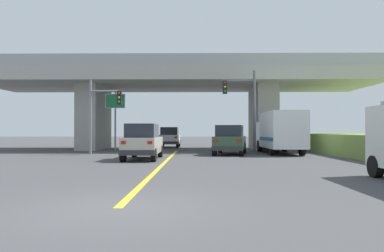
{
  "coord_description": "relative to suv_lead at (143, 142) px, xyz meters",
  "views": [
    {
      "loc": [
        1.64,
        -7.64,
        1.6
      ],
      "look_at": [
        1.35,
        15.8,
        1.94
      ],
      "focal_mm": 34.47,
      "sensor_mm": 36.0,
      "label": 1
    }
  ],
  "objects": [
    {
      "name": "ground",
      "position": [
        1.43,
        11.89,
        -1.01
      ],
      "size": [
        160.0,
        160.0,
        0.0
      ],
      "primitive_type": "plane",
      "color": "#424244"
    },
    {
      "name": "overpass_bridge",
      "position": [
        1.43,
        11.89,
        4.4
      ],
      "size": [
        34.01,
        9.4,
        7.63
      ],
      "color": "#A8A59E",
      "rests_on": "ground"
    },
    {
      "name": "lane_divider_stripe",
      "position": [
        1.43,
        -1.99,
        -1.01
      ],
      "size": [
        0.2,
        22.71,
        0.01
      ],
      "primitive_type": "cube",
      "color": "yellow",
      "rests_on": "ground"
    },
    {
      "name": "suv_lead",
      "position": [
        0.0,
        0.0,
        0.0
      ],
      "size": [
        1.87,
        4.68,
        2.02
      ],
      "color": "#B7B29E",
      "rests_on": "ground"
    },
    {
      "name": "suv_crossing",
      "position": [
        5.39,
        4.6,
        0.0
      ],
      "size": [
        2.76,
        4.96,
        2.02
      ],
      "rotation": [
        0.0,
        0.0,
        -0.17
      ],
      "color": "#2D4C33",
      "rests_on": "ground"
    },
    {
      "name": "box_truck",
      "position": [
        9.07,
        5.57,
        0.56
      ],
      "size": [
        2.33,
        7.11,
        2.96
      ],
      "color": "silver",
      "rests_on": "ground"
    },
    {
      "name": "sedan_oncoming",
      "position": [
        0.36,
        16.16,
        -0.0
      ],
      "size": [
        1.97,
        4.28,
        2.02
      ],
      "color": "silver",
      "rests_on": "ground"
    },
    {
      "name": "traffic_signal_nearside",
      "position": [
        6.55,
        5.79,
        2.75
      ],
      "size": [
        2.4,
        0.36,
        6.04
      ],
      "color": "#56595E",
      "rests_on": "ground"
    },
    {
      "name": "traffic_signal_farside",
      "position": [
        -3.67,
        4.85,
        2.22
      ],
      "size": [
        2.28,
        0.36,
        5.22
      ],
      "color": "slate",
      "rests_on": "ground"
    },
    {
      "name": "highway_sign",
      "position": [
        -3.69,
        9.47,
        2.6
      ],
      "size": [
        1.65,
        0.17,
        4.88
      ],
      "color": "slate",
      "rests_on": "ground"
    }
  ]
}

